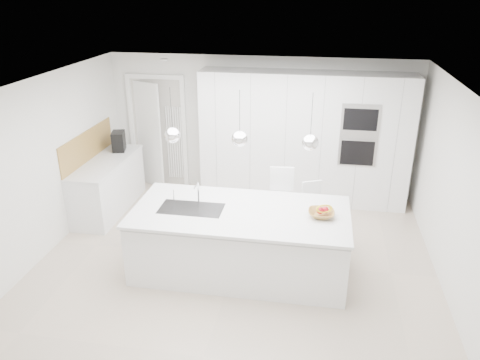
% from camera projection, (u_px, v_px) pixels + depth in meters
% --- Properties ---
extents(floor, '(5.50, 5.50, 0.00)m').
position_uv_depth(floor, '(236.00, 258.00, 6.71)').
color(floor, '#BBA993').
rests_on(floor, ground).
extents(wall_back, '(5.50, 0.00, 5.50)m').
position_uv_depth(wall_back, '(261.00, 126.00, 8.50)').
color(wall_back, silver).
rests_on(wall_back, ground).
extents(wall_left, '(0.00, 5.00, 5.00)m').
position_uv_depth(wall_left, '(46.00, 166.00, 6.66)').
color(wall_left, silver).
rests_on(wall_left, ground).
extents(ceiling, '(5.50, 5.50, 0.00)m').
position_uv_depth(ceiling, '(236.00, 84.00, 5.74)').
color(ceiling, white).
rests_on(ceiling, wall_back).
extents(tall_cabinets, '(3.60, 0.60, 2.30)m').
position_uv_depth(tall_cabinets, '(304.00, 139.00, 8.14)').
color(tall_cabinets, silver).
rests_on(tall_cabinets, floor).
extents(oven_stack, '(0.62, 0.04, 1.05)m').
position_uv_depth(oven_stack, '(359.00, 136.00, 7.64)').
color(oven_stack, '#A5A5A8').
rests_on(oven_stack, tall_cabinets).
extents(doorway_frame, '(1.11, 0.08, 2.13)m').
position_uv_depth(doorway_frame, '(158.00, 133.00, 8.86)').
color(doorway_frame, white).
rests_on(doorway_frame, floor).
extents(hallway_door, '(0.76, 0.38, 2.00)m').
position_uv_depth(hallway_door, '(145.00, 134.00, 8.86)').
color(hallway_door, white).
rests_on(hallway_door, floor).
extents(radiator, '(0.32, 0.04, 1.40)m').
position_uv_depth(radiator, '(175.00, 143.00, 8.87)').
color(radiator, white).
rests_on(radiator, floor).
extents(left_base_cabinets, '(0.60, 1.80, 0.86)m').
position_uv_depth(left_base_cabinets, '(108.00, 186.00, 8.02)').
color(left_base_cabinets, silver).
rests_on(left_base_cabinets, floor).
extents(left_worktop, '(0.62, 1.82, 0.04)m').
position_uv_depth(left_worktop, '(105.00, 162.00, 7.84)').
color(left_worktop, silver).
rests_on(left_worktop, left_base_cabinets).
extents(oak_backsplash, '(0.02, 1.80, 0.50)m').
position_uv_depth(oak_backsplash, '(87.00, 146.00, 7.78)').
color(oak_backsplash, '#A98242').
rests_on(oak_backsplash, wall_left).
extents(island_base, '(2.80, 1.20, 0.86)m').
position_uv_depth(island_base, '(240.00, 244.00, 6.26)').
color(island_base, silver).
rests_on(island_base, floor).
extents(island_worktop, '(2.84, 1.40, 0.04)m').
position_uv_depth(island_worktop, '(240.00, 212.00, 6.13)').
color(island_worktop, silver).
rests_on(island_worktop, island_base).
extents(island_sink, '(0.84, 0.44, 0.18)m').
position_uv_depth(island_sink, '(192.00, 214.00, 6.21)').
color(island_sink, '#3F3F42').
rests_on(island_sink, island_worktop).
extents(island_tap, '(0.02, 0.02, 0.30)m').
position_uv_depth(island_tap, '(198.00, 192.00, 6.29)').
color(island_tap, white).
rests_on(island_tap, island_worktop).
extents(pendant_left, '(0.20, 0.20, 0.20)m').
position_uv_depth(pendant_left, '(173.00, 135.00, 5.82)').
color(pendant_left, white).
rests_on(pendant_left, ceiling).
extents(pendant_mid, '(0.20, 0.20, 0.20)m').
position_uv_depth(pendant_mid, '(240.00, 139.00, 5.68)').
color(pendant_mid, white).
rests_on(pendant_mid, ceiling).
extents(pendant_right, '(0.20, 0.20, 0.20)m').
position_uv_depth(pendant_right, '(310.00, 143.00, 5.55)').
color(pendant_right, white).
rests_on(pendant_right, ceiling).
extents(fruit_bowl, '(0.35, 0.35, 0.08)m').
position_uv_depth(fruit_bowl, '(321.00, 214.00, 5.95)').
color(fruit_bowl, '#A98242').
rests_on(fruit_bowl, island_worktop).
extents(espresso_machine, '(0.28, 0.36, 0.34)m').
position_uv_depth(espresso_machine, '(119.00, 141.00, 8.26)').
color(espresso_machine, black).
rests_on(espresso_machine, left_worktop).
extents(bar_stool_left, '(0.42, 0.55, 1.13)m').
position_uv_depth(bar_stool_left, '(280.00, 206.00, 6.99)').
color(bar_stool_left, white).
rests_on(bar_stool_left, floor).
extents(bar_stool_right, '(0.48, 0.54, 0.97)m').
position_uv_depth(bar_stool_right, '(310.00, 215.00, 6.92)').
color(bar_stool_right, white).
rests_on(bar_stool_right, floor).
extents(apple_a, '(0.09, 0.09, 0.09)m').
position_uv_depth(apple_a, '(325.00, 210.00, 5.97)').
color(apple_a, red).
rests_on(apple_a, fruit_bowl).
extents(apple_b, '(0.09, 0.09, 0.09)m').
position_uv_depth(apple_b, '(320.00, 211.00, 5.95)').
color(apple_b, red).
rests_on(apple_b, fruit_bowl).
extents(apple_c, '(0.07, 0.07, 0.07)m').
position_uv_depth(apple_c, '(320.00, 211.00, 5.96)').
color(apple_c, red).
rests_on(apple_c, fruit_bowl).
extents(banana_bunch, '(0.24, 0.18, 0.22)m').
position_uv_depth(banana_bunch, '(324.00, 209.00, 5.90)').
color(banana_bunch, gold).
rests_on(banana_bunch, fruit_bowl).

